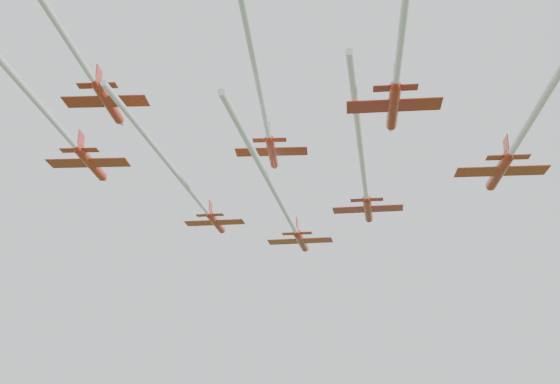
% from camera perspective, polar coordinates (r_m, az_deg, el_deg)
% --- Properties ---
extents(jet_lead, '(9.76, 57.43, 2.92)m').
position_cam_1_polar(jet_lead, '(94.32, 0.66, -2.02)').
color(jet_lead, red).
extents(jet_row2_left, '(7.90, 45.59, 2.35)m').
position_cam_1_polar(jet_row2_left, '(83.75, -6.78, -0.55)').
color(jet_row2_left, red).
extents(jet_row2_right, '(9.46, 49.16, 2.82)m').
position_cam_1_polar(jet_row2_right, '(86.06, 6.93, 0.58)').
color(jet_row2_right, red).
extents(jet_row3_left, '(12.82, 66.33, 2.84)m').
position_cam_1_polar(jet_row3_left, '(71.03, -19.31, 7.12)').
color(jet_row3_left, red).
extents(jet_row3_mid, '(9.30, 46.52, 2.42)m').
position_cam_1_polar(jet_row3_mid, '(69.40, -1.30, 6.47)').
color(jet_row3_mid, red).
extents(jet_row3_right, '(10.42, 61.10, 2.89)m').
position_cam_1_polar(jet_row3_right, '(65.90, 19.97, 5.96)').
color(jet_row3_right, red).
extents(jet_row4_left, '(10.13, 49.61, 2.35)m').
position_cam_1_polar(jet_row4_left, '(57.80, -17.15, 12.15)').
color(jet_row4_left, red).
extents(jet_row4_right, '(8.81, 58.40, 2.56)m').
position_cam_1_polar(jet_row4_right, '(52.25, 10.01, 13.77)').
color(jet_row4_right, red).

